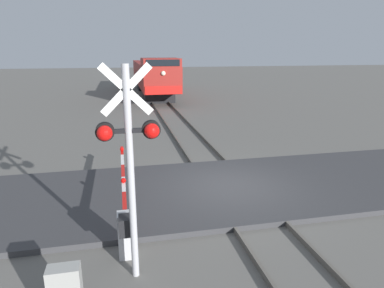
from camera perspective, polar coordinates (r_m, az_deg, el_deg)
ground_plane at (r=11.36m, az=6.44°, el=-7.77°), size 160.00×160.00×0.00m
rail_track_left at (r=11.14m, az=2.92°, el=-7.76°), size 0.08×80.00×0.15m
rail_track_right at (r=11.57m, az=9.85°, el=-7.06°), size 0.08×80.00×0.15m
road_surface at (r=11.33m, az=6.45°, el=-7.40°), size 36.00×5.18×0.16m
locomotive at (r=34.98m, az=-6.64°, el=11.51°), size 3.07×17.25×3.82m
crossing_signal at (r=6.34m, az=-10.54°, el=-1.18°), size 1.18×0.33×4.30m
crossing_gate at (r=8.53m, az=-11.30°, el=-10.88°), size 0.36×6.04×1.17m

